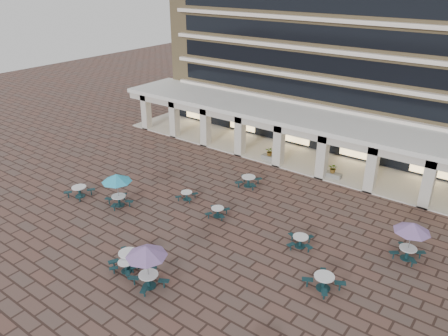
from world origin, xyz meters
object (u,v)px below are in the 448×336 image
at_px(picnic_table_1, 126,266).
at_px(planter_right, 333,172).
at_px(picnic_table_0, 79,191).
at_px(picnic_table_2, 128,257).
at_px(planter_left, 270,155).

xyz_separation_m(picnic_table_1, planter_right, (4.49, 19.18, 0.17)).
bearing_deg(picnic_table_1, picnic_table_0, 147.62).
distance_m(picnic_table_2, planter_left, 18.67).
distance_m(picnic_table_1, picnic_table_2, 0.70).
xyz_separation_m(picnic_table_2, planter_left, (-1.40, 18.62, 0.07)).
bearing_deg(picnic_table_2, planter_left, 76.05).
bearing_deg(planter_right, picnic_table_1, -103.17).
relative_size(picnic_table_0, picnic_table_2, 0.89).
xyz_separation_m(picnic_table_1, picnic_table_2, (-0.41, 0.56, 0.10)).
distance_m(picnic_table_0, picnic_table_2, 10.34).
height_order(picnic_table_1, picnic_table_2, picnic_table_2).
xyz_separation_m(picnic_table_2, planter_right, (4.89, 18.62, 0.07)).
height_order(picnic_table_1, planter_right, planter_right).
height_order(planter_left, planter_right, planter_left).
relative_size(picnic_table_2, planter_left, 1.54).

